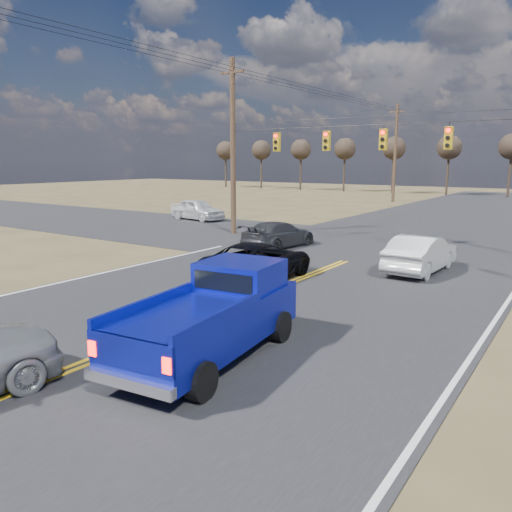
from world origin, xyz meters
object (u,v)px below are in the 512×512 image
Objects in this scene: pickup_truck at (214,315)px; cross_car_west at (197,209)px; white_car_queue at (421,254)px; dgrey_car_queue at (279,234)px; black_suv at (258,261)px.

cross_car_west is (-17.45, 19.60, -0.18)m from pickup_truck.
pickup_truck is 1.22× the size of white_car_queue.
pickup_truck reaches higher than dgrey_car_queue.
dgrey_car_queue is (-3.06, 6.38, -0.04)m from black_suv.
pickup_truck is 1.20× the size of cross_car_west.
white_car_queue reaches higher than dgrey_car_queue.
black_suv is 1.13× the size of white_car_queue.
white_car_queue is (1.24, 11.27, -0.22)m from pickup_truck.
dgrey_car_queue is at bearing -10.22° from white_car_queue.
pickup_truck reaches higher than white_car_queue.
black_suv is 1.11× the size of dgrey_car_queue.
dgrey_car_queue is (-6.33, 12.96, -0.30)m from pickup_truck.
pickup_truck is 1.20× the size of dgrey_car_queue.
dgrey_car_queue is at bearing -64.99° from black_suv.
pickup_truck reaches higher than cross_car_west.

